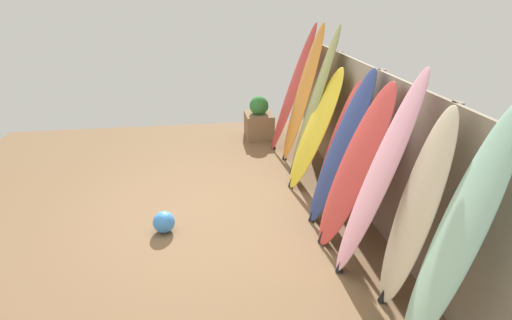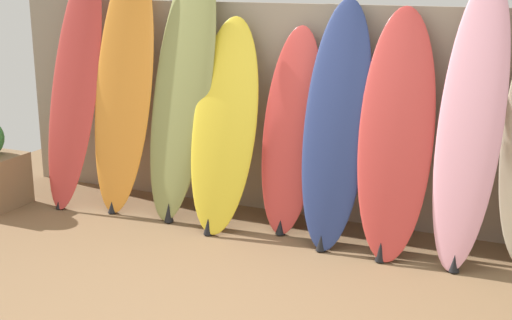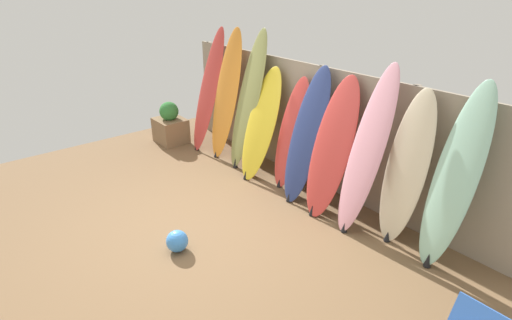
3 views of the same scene
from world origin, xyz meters
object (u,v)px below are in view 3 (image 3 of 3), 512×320
Objects in this scene: surfboard_olive_2 at (248,101)px; surfboard_pink_7 at (367,152)px; surfboard_cream_8 at (406,170)px; planter_box at (170,126)px; surfboard_red_0 at (208,91)px; surfboard_yellow_3 at (261,125)px; surfboard_red_4 at (291,134)px; surfboard_seafoam_9 at (455,180)px; surfboard_navy_5 at (307,136)px; surfboard_orange_1 at (226,95)px; surfboard_red_6 at (332,148)px; beach_ball at (177,241)px.

surfboard_olive_2 is 2.37m from surfboard_pink_7.
surfboard_cream_8 is 2.32× the size of planter_box.
surfboard_olive_2 is at bearing 3.45° from surfboard_red_0.
surfboard_red_0 reaches higher than surfboard_yellow_3.
surfboard_yellow_3 is 0.55m from surfboard_red_4.
surfboard_seafoam_9 reaches higher than planter_box.
surfboard_red_0 is 1.15× the size of surfboard_navy_5.
surfboard_olive_2 is 1.09× the size of surfboard_seafoam_9.
surfboard_cream_8 is (1.85, 0.03, 0.11)m from surfboard_red_4.
planter_box is at bearing -155.52° from surfboard_orange_1.
surfboard_seafoam_9 is at bearing -1.92° from surfboard_cream_8.
surfboard_red_6 is 2.26m from beach_ball.
surfboard_yellow_3 reaches higher than planter_box.
surfboard_orange_1 is at bearing 4.86° from surfboard_red_0.
surfboard_olive_2 reaches higher than surfboard_red_6.
surfboard_olive_2 reaches higher than surfboard_yellow_3.
surfboard_pink_7 is at bearing 0.01° from surfboard_navy_5.
surfboard_pink_7 is (2.94, -0.04, -0.07)m from surfboard_orange_1.
surfboard_orange_1 is 2.94m from surfboard_pink_7.
beach_ball is at bearing -47.62° from surfboard_orange_1.
surfboard_navy_5 is (1.38, -0.06, -0.18)m from surfboard_olive_2.
surfboard_red_4 is (2.03, 0.11, -0.25)m from surfboard_red_0.
surfboard_seafoam_9 is at bearing 3.41° from surfboard_navy_5.
surfboard_red_0 is at bearing -179.98° from surfboard_navy_5.
planter_box is (-2.16, -0.45, -0.52)m from surfboard_yellow_3.
surfboard_orange_1 reaches higher than planter_box.
surfboard_red_0 is 2.05m from surfboard_red_4.
surfboard_seafoam_9 is at bearing 4.66° from surfboard_red_6.
surfboard_pink_7 is 1.02m from surfboard_seafoam_9.
surfboard_red_6 is at bearing -0.10° from surfboard_red_0.
surfboard_orange_1 is at bearing 132.38° from beach_ball.
surfboard_pink_7 is at bearing -0.80° from surfboard_orange_1.
surfboard_pink_7 reaches higher than surfboard_seafoam_9.
surfboard_red_4 reaches higher than planter_box.
surfboard_navy_5 is 0.91× the size of surfboard_pink_7.
surfboard_olive_2 is 1.36× the size of surfboard_red_4.
surfboard_yellow_3 is 0.94× the size of surfboard_red_6.
surfboard_orange_1 is 1.17× the size of surfboard_navy_5.
surfboard_olive_2 reaches higher than surfboard_cream_8.
surfboard_orange_1 reaches higher than surfboard_red_6.
surfboard_red_6 reaches higher than beach_ball.
surfboard_pink_7 is 1.11× the size of surfboard_cream_8.
surfboard_navy_5 is 3.20m from planter_box.
surfboard_orange_1 is at bearing 178.88° from surfboard_red_6.
surfboard_cream_8 is (2.38, 0.17, 0.07)m from surfboard_yellow_3.
surfboard_pink_7 is at bearing 6.75° from planter_box.
planter_box is at bearing -143.75° from surfboard_red_0.
surfboard_red_0 is 1.16× the size of surfboard_cream_8.
surfboard_seafoam_9 reaches higher than surfboard_red_6.
surfboard_yellow_3 is 0.83× the size of surfboard_seafoam_9.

